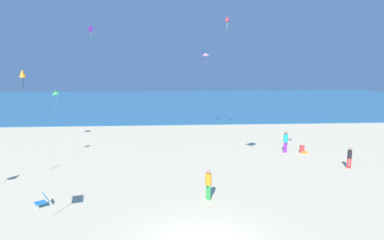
% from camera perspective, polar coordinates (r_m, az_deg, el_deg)
% --- Properties ---
extents(ground_plane, '(120.00, 120.00, 0.00)m').
position_cam_1_polar(ground_plane, '(22.03, -0.91, -8.49)').
color(ground_plane, beige).
extents(ocean_water, '(120.00, 60.00, 0.05)m').
position_cam_1_polar(ocean_water, '(68.09, -3.06, 3.42)').
color(ocean_water, teal).
rests_on(ocean_water, ground_plane).
extents(beach_chair_mid_beach, '(0.83, 0.79, 0.63)m').
position_cam_1_polar(beach_chair_mid_beach, '(17.77, -24.79, -12.72)').
color(beach_chair_mid_beach, '#2370B2').
rests_on(beach_chair_mid_beach, ground_plane).
extents(person_0, '(0.39, 0.39, 1.42)m').
position_cam_1_polar(person_0, '(24.20, 26.06, -5.80)').
color(person_0, red).
rests_on(person_0, ground_plane).
extents(person_1, '(0.43, 0.43, 1.59)m').
position_cam_1_polar(person_1, '(16.72, 2.91, -10.95)').
color(person_1, green).
rests_on(person_1, ground_plane).
extents(person_2, '(0.45, 0.45, 1.71)m').
position_cam_1_polar(person_2, '(26.80, 16.20, -3.50)').
color(person_2, purple).
rests_on(person_2, ground_plane).
extents(person_3, '(0.57, 0.72, 0.81)m').
position_cam_1_polar(person_3, '(27.30, 18.91, -4.89)').
color(person_3, red).
rests_on(person_3, ground_plane).
extents(kite_pink, '(0.91, 0.96, 1.25)m').
position_cam_1_polar(kite_pink, '(34.04, 2.44, 11.47)').
color(kite_pink, pink).
extents(kite_purple, '(0.64, 0.58, 1.22)m').
position_cam_1_polar(kite_purple, '(40.79, -17.47, 15.03)').
color(kite_purple, purple).
extents(kite_red, '(0.61, 0.53, 1.60)m').
position_cam_1_polar(kite_red, '(39.11, 6.25, 17.36)').
color(kite_red, red).
extents(kite_orange, '(0.46, 0.49, 1.15)m').
position_cam_1_polar(kite_orange, '(23.04, -27.77, 7.30)').
color(kite_orange, orange).
extents(kite_green, '(0.90, 0.94, 1.62)m').
position_cam_1_polar(kite_green, '(31.79, -23.06, 4.45)').
color(kite_green, green).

